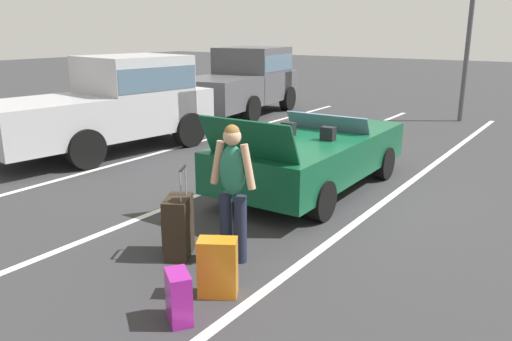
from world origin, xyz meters
name	(u,v)px	position (x,y,z in m)	size (l,w,h in m)	color
ground_plane	(312,189)	(0.00, 0.00, 0.00)	(80.00, 80.00, 0.00)	#333335
lot_line_near	(383,202)	(0.00, -1.30, 0.00)	(18.00, 0.12, 0.01)	silver
lot_line_mid	(246,176)	(0.00, 1.40, 0.00)	(18.00, 0.12, 0.01)	silver
lot_line_far	(145,156)	(0.00, 4.10, 0.00)	(18.00, 0.12, 0.01)	silver
convertible_car	(318,153)	(0.20, 0.00, 0.59)	(4.21, 1.87, 1.52)	#0F4C2D
suitcase_large_black	(178,227)	(-3.30, 0.06, 0.37)	(0.56, 0.48, 1.12)	#2D2319
suitcase_medium_bright	(218,268)	(-3.80, -0.94, 0.31)	(0.41, 0.47, 0.62)	orange
suitcase_small_carryon	(179,297)	(-4.39, -0.94, 0.25)	(0.36, 0.39, 0.50)	#991E8C
traveler_person	(233,186)	(-3.03, -0.57, 0.93)	(0.25, 0.61, 1.65)	#1E2338
parked_pickup_truck_near	(117,102)	(0.12, 5.04, 1.11)	(5.21, 2.60, 2.10)	#B2B2B7
parked_pickup_truck_far	(246,80)	(5.94, 5.63, 1.11)	(5.20, 2.55, 2.10)	#4C4C51
parking_lamp_post	(470,22)	(8.46, -0.48, 2.87)	(0.50, 0.24, 4.93)	#4C4C51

